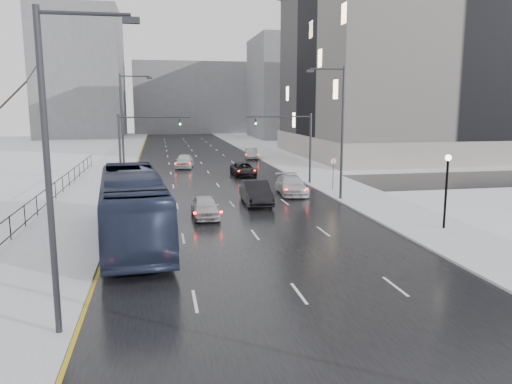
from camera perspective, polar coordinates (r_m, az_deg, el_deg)
road at (r=56.32m, az=-5.69°, el=2.52°), size 16.00×150.00×0.04m
cross_road at (r=44.51m, az=-4.24°, el=0.58°), size 130.00×10.00×0.04m
sidewalk_left at (r=56.34m, az=-16.39°, el=2.23°), size 5.00×150.00×0.16m
sidewalk_right at (r=58.21m, az=4.67°, el=2.83°), size 5.00×150.00×0.16m
park_strip at (r=58.02m, az=-25.77°, el=1.83°), size 14.00×150.00×0.12m
streetlight_r_mid at (r=38.05m, az=9.53°, el=7.37°), size 2.95×0.25×10.00m
streetlight_l_near at (r=16.00m, az=-21.98°, el=3.48°), size 2.95×0.25×10.00m
streetlight_l_far at (r=47.75m, az=-14.78°, el=7.67°), size 2.95×0.25×10.00m
lamppost_r_mid at (r=30.57m, az=20.97°, el=1.22°), size 0.36×0.36×4.28m
mast_signal_right at (r=45.47m, az=4.95°, el=5.95°), size 6.10×0.33×6.50m
mast_signal_left at (r=43.79m, az=-13.92°, el=5.55°), size 6.10×0.33×6.50m
no_uturn_sign at (r=42.41m, az=8.83°, el=3.14°), size 0.60×0.06×2.70m
civic_building at (r=78.73m, az=20.14°, el=12.22°), size 41.00×31.00×24.80m
bldg_far_right at (r=115.54m, az=5.80°, el=11.73°), size 24.00×20.00×22.00m
bldg_far_left at (r=121.99m, az=-19.40°, el=12.54°), size 18.00×22.00×28.00m
bldg_far_center at (r=135.94m, az=-7.26°, el=10.58°), size 30.00×18.00×18.00m
bus at (r=27.11m, az=-13.92°, el=-1.67°), size 4.30×13.64×3.74m
sedan_center_near at (r=32.30m, az=-5.85°, el=-1.69°), size 1.69×4.16×1.42m
sedan_right_near at (r=36.49m, az=-0.01°, el=-0.07°), size 1.88×5.19×1.70m
sedan_right_cross at (r=51.25m, az=-1.44°, el=2.61°), size 2.27×4.81×1.33m
sedan_right_far at (r=40.65m, az=4.06°, el=0.80°), size 2.45×5.33×1.51m
sedan_center_far at (r=58.48m, az=-8.19°, el=3.55°), size 2.53×4.93×1.61m
sedan_right_distant at (r=67.69m, az=-0.53°, el=4.43°), size 2.08×4.55×1.45m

